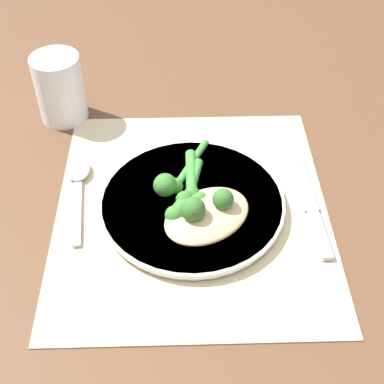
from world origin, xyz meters
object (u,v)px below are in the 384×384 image
plate (192,203)px  chicken_fillet (207,215)px  broccoli_stalk_rear (184,205)px  knife (310,204)px  spoon (78,178)px  water_glass (60,88)px  broccoli_stalk_left (173,181)px  broccoli_stalk_right (192,190)px

plate → chicken_fillet: (0.04, 0.02, 0.02)m
chicken_fillet → broccoli_stalk_rear: 0.03m
plate → chicken_fillet: size_ratio=1.69×
chicken_fillet → knife: (-0.04, 0.14, -0.02)m
plate → broccoli_stalk_rear: size_ratio=2.03×
spoon → water_glass: (-0.15, -0.04, 0.04)m
broccoli_stalk_left → chicken_fillet: bearing=150.3°
broccoli_stalk_right → water_glass: water_glass is taller
plate → water_glass: water_glass is taller
plate → broccoli_stalk_left: bearing=-134.2°
knife → water_glass: 0.41m
plate → knife: plate is taller
plate → chicken_fillet: chicken_fillet is taller
broccoli_stalk_right → knife: (0.01, 0.16, -0.02)m
water_glass → spoon: bearing=14.5°
knife → spoon: 0.32m
chicken_fillet → spoon: size_ratio=0.89×
knife → broccoli_stalk_right: bearing=173.3°
broccoli_stalk_left → water_glass: 0.25m
plate → knife: (-0.00, 0.16, -0.01)m
knife → spoon: size_ratio=1.19×
broccoli_stalk_right → broccoli_stalk_left: bearing=-29.8°
water_glass → broccoli_stalk_rear: bearing=38.8°
broccoli_stalk_left → knife: bearing=-161.7°
plate → broccoli_stalk_left: size_ratio=2.08×
broccoli_stalk_right → water_glass: size_ratio=1.01×
broccoli_stalk_rear → broccoli_stalk_right: bearing=-97.3°
plate → broccoli_stalk_right: (-0.01, -0.00, 0.02)m
broccoli_stalk_rear → plate: bearing=-105.4°
plate → water_glass: size_ratio=2.29×
broccoli_stalk_left → spoon: bearing=12.3°
chicken_fillet → spoon: chicken_fillet is taller
broccoli_stalk_right → knife: size_ratio=0.55×
broccoli_stalk_left → broccoli_stalk_right: bearing=175.5°
spoon → chicken_fillet: bearing=-33.7°
spoon → knife: bearing=-15.7°
plate → spoon: 0.17m
spoon → broccoli_stalk_right: bearing=-22.0°
broccoli_stalk_rear → knife: (-0.02, 0.17, -0.02)m
chicken_fillet → spoon: (-0.09, -0.17, -0.02)m
chicken_fillet → water_glass: bearing=-139.0°
chicken_fillet → broccoli_stalk_left: 0.07m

